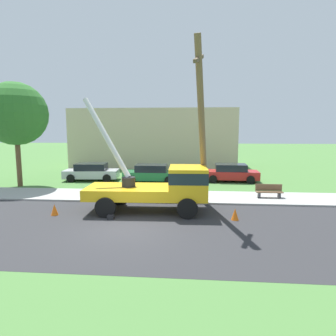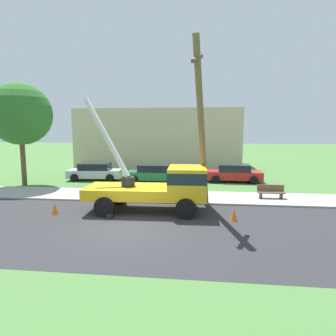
% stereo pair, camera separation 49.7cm
% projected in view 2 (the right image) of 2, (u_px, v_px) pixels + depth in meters
% --- Properties ---
extents(ground_plane, '(120.00, 120.00, 0.00)m').
position_uv_depth(ground_plane, '(163.00, 180.00, 24.71)').
color(ground_plane, '#477538').
extents(road_asphalt, '(80.00, 8.45, 0.01)m').
position_uv_depth(road_asphalt, '(127.00, 227.00, 12.90)').
color(road_asphalt, '#2B2B2D').
rests_on(road_asphalt, ground).
extents(sidewalk_strip, '(80.00, 3.23, 0.10)m').
position_uv_depth(sidewalk_strip, '(150.00, 196.00, 18.64)').
color(sidewalk_strip, '#9E9E99').
rests_on(sidewalk_strip, ground).
extents(utility_truck, '(6.84, 3.21, 5.98)m').
position_uv_depth(utility_truck, '(162.00, 185.00, 15.20)').
color(utility_truck, gold).
rests_on(utility_truck, ground).
extents(leaning_utility_pole, '(1.00, 3.60, 8.60)m').
position_uv_depth(leaning_utility_pole, '(201.00, 126.00, 14.83)').
color(leaning_utility_pole, brown).
rests_on(leaning_utility_pole, ground).
extents(traffic_cone_ahead, '(0.36, 0.36, 0.56)m').
position_uv_depth(traffic_cone_ahead, '(234.00, 215.00, 13.78)').
color(traffic_cone_ahead, orange).
rests_on(traffic_cone_ahead, ground).
extents(traffic_cone_behind, '(0.36, 0.36, 0.56)m').
position_uv_depth(traffic_cone_behind, '(55.00, 209.00, 14.81)').
color(traffic_cone_behind, orange).
rests_on(traffic_cone_behind, ground).
extents(traffic_cone_curbside, '(0.36, 0.36, 0.56)m').
position_uv_depth(traffic_cone_curbside, '(193.00, 200.00, 16.51)').
color(traffic_cone_curbside, orange).
rests_on(traffic_cone_curbside, ground).
extents(parked_sedan_silver, '(4.54, 2.26, 1.42)m').
position_uv_depth(parked_sedan_silver, '(95.00, 171.00, 24.61)').
color(parked_sedan_silver, '#B7B7BF').
rests_on(parked_sedan_silver, ground).
extents(parked_sedan_green, '(4.42, 2.06, 1.42)m').
position_uv_depth(parked_sedan_green, '(154.00, 173.00, 23.62)').
color(parked_sedan_green, '#1E6638').
rests_on(parked_sedan_green, ground).
extents(parked_sedan_red, '(4.45, 2.09, 1.42)m').
position_uv_depth(parked_sedan_red, '(234.00, 173.00, 23.75)').
color(parked_sedan_red, '#B21E1E').
rests_on(parked_sedan_red, ground).
extents(park_bench, '(1.60, 0.45, 0.90)m').
position_uv_depth(park_bench, '(271.00, 192.00, 17.81)').
color(park_bench, brown).
rests_on(park_bench, ground).
extents(roadside_tree_near, '(4.57, 4.57, 7.64)m').
position_uv_depth(roadside_tree_near, '(20.00, 114.00, 21.66)').
color(roadside_tree_near, brown).
rests_on(roadside_tree_near, ground).
extents(lowrise_building_backdrop, '(18.00, 6.00, 6.40)m').
position_uv_depth(lowrise_building_backdrop, '(159.00, 138.00, 33.52)').
color(lowrise_building_backdrop, '#C6B293').
rests_on(lowrise_building_backdrop, ground).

